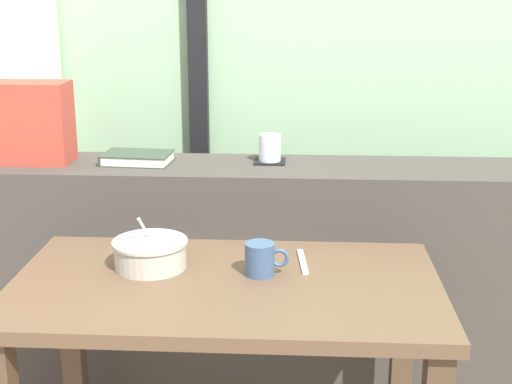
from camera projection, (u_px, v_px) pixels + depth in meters
The scene contains 10 objects.
window_divider_post at pixel (197, 23), 2.67m from camera, with size 0.07×0.05×2.60m, color black.
dark_console_ledge at pixel (223, 292), 2.44m from camera, with size 2.80×0.31×0.88m, color #423D38.
breakfast_table at pixel (226, 327), 1.85m from camera, with size 1.08×0.60×0.72m.
coaster_square at pixel (270, 161), 2.35m from camera, with size 0.10×0.10×0.01m, color black.
juice_glass at pixel (270, 149), 2.34m from camera, with size 0.07×0.07×0.09m.
closed_book at pixel (137, 158), 2.33m from camera, with size 0.23×0.16×0.03m.
throw_pillow at pixel (20, 122), 2.31m from camera, with size 0.32×0.14×0.26m, color #B74233.
soup_bowl at pixel (150, 254), 1.89m from camera, with size 0.20×0.20×0.15m.
fork_utensil at pixel (303, 261), 1.93m from camera, with size 0.02×0.17×0.01m, color silver.
ceramic_mug at pixel (261, 259), 1.84m from camera, with size 0.11×0.08×0.08m.
Camera 1 is at (0.24, -1.68, 1.44)m, focal length 50.82 mm.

